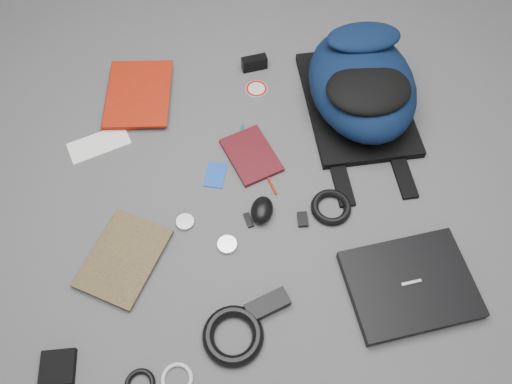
{
  "coord_description": "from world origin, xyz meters",
  "views": [
    {
      "loc": [
        -0.05,
        -0.73,
        1.3
      ],
      "look_at": [
        0.0,
        0.0,
        0.02
      ],
      "focal_mm": 35.0,
      "sensor_mm": 36.0,
      "label": 1
    }
  ],
  "objects": [
    {
      "name": "usb_silver",
      "position": [
        0.02,
        -0.08,
        0.0
      ],
      "size": [
        0.02,
        0.04,
        0.01
      ],
      "primitive_type": "cube",
      "rotation": [
        0.0,
        0.0,
        -0.19
      ],
      "color": "#B8B9BB",
      "rests_on": "ground"
    },
    {
      "name": "headphone_right",
      "position": [
        -0.09,
        -0.16,
        0.01
      ],
      "size": [
        0.06,
        0.06,
        0.01
      ],
      "primitive_type": "cylinder",
      "rotation": [
        0.0,
        0.0,
        -0.06
      ],
      "color": "silver",
      "rests_on": "ground"
    },
    {
      "name": "compact_camera",
      "position": [
        0.03,
        0.51,
        0.02
      ],
      "size": [
        0.09,
        0.05,
        0.05
      ],
      "primitive_type": "cube",
      "rotation": [
        0.0,
        0.0,
        0.2
      ],
      "color": "black",
      "rests_on": "ground"
    },
    {
      "name": "envelope",
      "position": [
        -0.48,
        0.22,
        0.0
      ],
      "size": [
        0.21,
        0.15,
        0.0
      ],
      "primitive_type": "cube",
      "rotation": [
        0.0,
        0.0,
        0.38
      ],
      "color": "white",
      "rests_on": "ground"
    },
    {
      "name": "power_cord_coil",
      "position": [
        -0.09,
        -0.41,
        0.02
      ],
      "size": [
        0.18,
        0.18,
        0.03
      ],
      "primitive_type": "torus",
      "rotation": [
        0.0,
        0.0,
        -0.17
      ],
      "color": "black",
      "rests_on": "ground"
    },
    {
      "name": "usb_black",
      "position": [
        -0.03,
        -0.08,
        0.0
      ],
      "size": [
        0.03,
        0.05,
        0.01
      ],
      "primitive_type": "cube",
      "rotation": [
        0.0,
        0.0,
        0.28
      ],
      "color": "black",
      "rests_on": "ground"
    },
    {
      "name": "white_cable_coil",
      "position": [
        -0.23,
        -0.51,
        0.01
      ],
      "size": [
        0.1,
        0.1,
        0.01
      ],
      "primitive_type": "torus",
      "rotation": [
        0.0,
        0.0,
        0.29
      ],
      "color": "silver",
      "rests_on": "ground"
    },
    {
      "name": "id_badge",
      "position": [
        -0.12,
        0.08,
        0.0
      ],
      "size": [
        0.08,
        0.1,
        0.0
      ],
      "primitive_type": "cube",
      "rotation": [
        0.0,
        0.0,
        -0.22
      ],
      "color": "#184CB7",
      "rests_on": "ground"
    },
    {
      "name": "cable_coil",
      "position": [
        0.22,
        -0.06,
        0.01
      ],
      "size": [
        0.13,
        0.13,
        0.02
      ],
      "primitive_type": "torus",
      "rotation": [
        0.0,
        0.0,
        0.05
      ],
      "color": "black",
      "rests_on": "ground"
    },
    {
      "name": "backpack",
      "position": [
        0.36,
        0.32,
        0.11
      ],
      "size": [
        0.39,
        0.53,
        0.21
      ],
      "primitive_type": null,
      "rotation": [
        0.0,
        0.0,
        0.07
      ],
      "color": "black",
      "rests_on": "ground"
    },
    {
      "name": "power_brick",
      "position": [
        0.01,
        -0.34,
        0.01
      ],
      "size": [
        0.13,
        0.09,
        0.03
      ],
      "primitive_type": "cube",
      "rotation": [
        0.0,
        0.0,
        0.38
      ],
      "color": "black",
      "rests_on": "ground"
    },
    {
      "name": "dvd_case",
      "position": [
        -0.0,
        0.14,
        0.01
      ],
      "size": [
        0.2,
        0.23,
        0.01
      ],
      "primitive_type": "cube",
      "rotation": [
        0.0,
        0.0,
        0.39
      ],
      "color": "#3B0B0F",
      "rests_on": "ground"
    },
    {
      "name": "textbook_red",
      "position": [
        -0.47,
        0.41,
        0.02
      ],
      "size": [
        0.23,
        0.3,
        0.03
      ],
      "primitive_type": "imported",
      "rotation": [
        0.0,
        0.0,
        -0.05
      ],
      "color": "maroon",
      "rests_on": "ground"
    },
    {
      "name": "mouse",
      "position": [
        0.01,
        -0.06,
        0.02
      ],
      "size": [
        0.09,
        0.1,
        0.05
      ],
      "primitive_type": "ellipsoid",
      "rotation": [
        0.0,
        0.0,
        -0.27
      ],
      "color": "black",
      "rests_on": "ground"
    },
    {
      "name": "pen_teal",
      "position": [
        -0.04,
        0.19,
        0.0
      ],
      "size": [
        0.03,
        0.15,
        0.01
      ],
      "primitive_type": "cylinder",
      "rotation": [
        1.57,
        0.0,
        -0.13
      ],
      "color": "#0B685A",
      "rests_on": "ground"
    },
    {
      "name": "earbud_coil",
      "position": [
        -0.32,
        -0.51,
        0.01
      ],
      "size": [
        0.1,
        0.1,
        0.01
      ],
      "primitive_type": "torus",
      "rotation": [
        0.0,
        0.0,
        0.32
      ],
      "color": "black",
      "rests_on": "ground"
    },
    {
      "name": "comic_book",
      "position": [
        -0.46,
        -0.14,
        0.01
      ],
      "size": [
        0.28,
        0.31,
        0.02
      ],
      "primitive_type": "imported",
      "rotation": [
        0.0,
        0.0,
        -0.47
      ],
      "color": "#9C850B",
      "rests_on": "ground"
    },
    {
      "name": "headphone_left",
      "position": [
        -0.21,
        -0.08,
        0.01
      ],
      "size": [
        0.07,
        0.07,
        0.01
      ],
      "primitive_type": "cylinder",
      "rotation": [
        0.0,
        0.0,
        0.33
      ],
      "color": "#A2A3A5",
      "rests_on": "ground"
    },
    {
      "name": "key_fob",
      "position": [
        0.13,
        -0.09,
        0.01
      ],
      "size": [
        0.03,
        0.05,
        0.01
      ],
      "primitive_type": "cube",
      "rotation": [
        0.0,
        0.0,
        -0.01
      ],
      "color": "black",
      "rests_on": "ground"
    },
    {
      "name": "ground",
      "position": [
        0.0,
        0.0,
        0.0
      ],
      "size": [
        4.0,
        4.0,
        0.0
      ],
      "primitive_type": "plane",
      "color": "#4F4F51",
      "rests_on": "ground"
    },
    {
      "name": "pouch",
      "position": [
        -0.53,
        -0.46,
        0.01
      ],
      "size": [
        0.09,
        0.09,
        0.02
      ],
      "primitive_type": "cube",
      "rotation": [
        0.0,
        0.0,
        0.02
      ],
      "color": "black",
      "rests_on": "ground"
    },
    {
      "name": "laptop",
      "position": [
        0.39,
        -0.31,
        0.02
      ],
      "size": [
        0.36,
        0.3,
        0.03
      ],
      "primitive_type": "cube",
      "rotation": [
        0.0,
        0.0,
        0.15
      ],
      "color": "black",
      "rests_on": "ground"
    },
    {
      "name": "pen_red",
      "position": [
        0.04,
        0.06,
        0.0
      ],
      "size": [
        0.05,
        0.13,
        0.01
      ],
      "primitive_type": "cylinder",
      "rotation": [
        1.57,
        0.0,
        0.32
      ],
      "color": "#9D1E0C",
      "rests_on": "ground"
    },
    {
      "name": "sticker_disc",
      "position": [
        0.03,
        0.42,
        0.0
      ],
      "size": [
        0.1,
        0.1,
        0.0
      ],
      "primitive_type": "cylinder",
      "rotation": [
        0.0,
        0.0,
        -0.43
      ],
      "color": "silver",
      "rests_on": "ground"
    }
  ]
}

